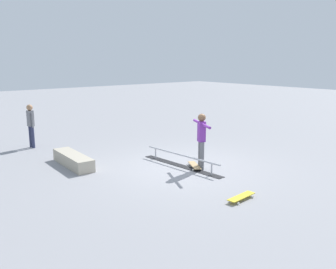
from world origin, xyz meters
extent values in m
plane|color=gray|center=(0.00, 0.00, 0.00)|extent=(60.00, 60.00, 0.00)
cube|color=black|center=(0.15, -0.06, 0.01)|extent=(3.01, 0.40, 0.01)
cylinder|color=#B7B7BC|center=(-0.98, -0.12, 0.17)|extent=(0.04, 0.04, 0.33)
cylinder|color=#B7B7BC|center=(1.29, 0.00, 0.17)|extent=(0.04, 0.04, 0.33)
cylinder|color=#B7B7BC|center=(0.15, -0.06, 0.33)|extent=(2.84, 0.20, 0.05)
cube|color=#B2A893|center=(2.19, 2.32, 0.17)|extent=(1.97, 0.60, 0.35)
cylinder|color=slate|center=(-0.34, -0.32, 0.40)|extent=(0.15, 0.15, 0.80)
cylinder|color=slate|center=(-0.48, -0.25, 0.40)|extent=(0.15, 0.15, 0.80)
cube|color=purple|center=(-0.41, -0.29, 1.08)|extent=(0.27, 0.25, 0.56)
sphere|color=brown|center=(-0.41, -0.29, 1.47)|extent=(0.22, 0.22, 0.22)
cylinder|color=purple|center=(-0.08, -0.45, 1.29)|extent=(0.51, 0.29, 0.07)
cylinder|color=purple|center=(-0.74, -0.13, 1.29)|extent=(0.51, 0.29, 0.07)
cube|color=tan|center=(-0.21, -0.23, 0.08)|extent=(0.80, 0.56, 0.02)
cylinder|color=white|center=(-0.50, -0.20, 0.03)|extent=(0.06, 0.05, 0.05)
cylinder|color=white|center=(-0.39, 0.00, 0.03)|extent=(0.06, 0.05, 0.05)
cylinder|color=white|center=(-0.03, -0.47, 0.03)|extent=(0.06, 0.05, 0.05)
cylinder|color=white|center=(0.08, -0.26, 0.03)|extent=(0.06, 0.05, 0.05)
cylinder|color=#2D3351|center=(5.25, 2.44, 0.38)|extent=(0.13, 0.13, 0.76)
cylinder|color=#2D3351|center=(5.10, 2.42, 0.38)|extent=(0.13, 0.13, 0.76)
cube|color=slate|center=(5.17, 2.43, 1.04)|extent=(0.22, 0.20, 0.54)
sphere|color=#A87A56|center=(5.17, 2.43, 1.41)|extent=(0.21, 0.21, 0.21)
cylinder|color=slate|center=(5.31, 2.45, 0.99)|extent=(0.08, 0.08, 0.51)
cylinder|color=slate|center=(5.04, 2.41, 0.99)|extent=(0.08, 0.08, 0.51)
cube|color=yellow|center=(-2.61, 0.65, 0.08)|extent=(0.27, 0.81, 0.02)
cylinder|color=white|center=(-2.47, 0.39, 0.03)|extent=(0.03, 0.06, 0.05)
cylinder|color=white|center=(-2.70, 0.37, 0.03)|extent=(0.03, 0.06, 0.05)
cylinder|color=white|center=(-2.52, 0.93, 0.03)|extent=(0.03, 0.06, 0.05)
cylinder|color=white|center=(-2.75, 0.91, 0.03)|extent=(0.03, 0.06, 0.05)
camera|label=1|loc=(-7.38, 6.71, 3.02)|focal=39.01mm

